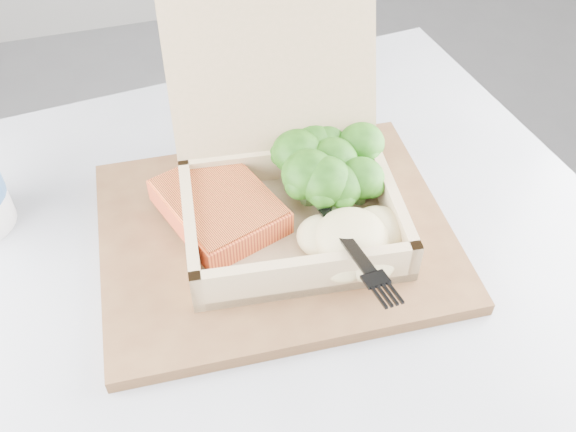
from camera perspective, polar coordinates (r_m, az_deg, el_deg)
name	(u,v)px	position (r m, az deg, el deg)	size (l,w,h in m)	color
cafe_table	(277,390)	(0.73, -1.00, -15.20)	(0.77, 0.77, 0.70)	black
serving_tray	(275,233)	(0.61, -1.16, -1.56)	(0.33, 0.26, 0.01)	brown
takeout_container	(286,174)	(0.59, -0.20, 3.80)	(0.22, 0.23, 0.18)	#A07F60
salmon_fillet	(219,206)	(0.60, -6.16, 0.86)	(0.09, 0.12, 0.02)	orange
broccoli_pile	(333,166)	(0.62, 4.02, 4.45)	(0.12, 0.12, 0.04)	#337E1C
mashed_potatoes	(352,237)	(0.56, 5.68, -1.90)	(0.11, 0.09, 0.04)	#D3C388
plastic_fork	(338,225)	(0.55, 4.43, -0.77)	(0.02, 0.14, 0.02)	black
receipt	(208,128)	(0.75, -7.17, 7.78)	(0.07, 0.13, 0.00)	white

